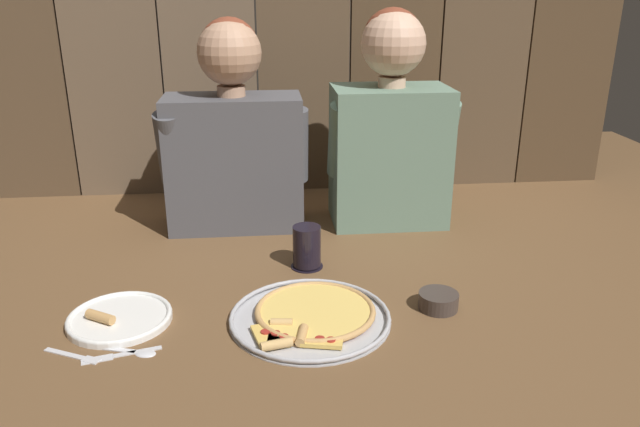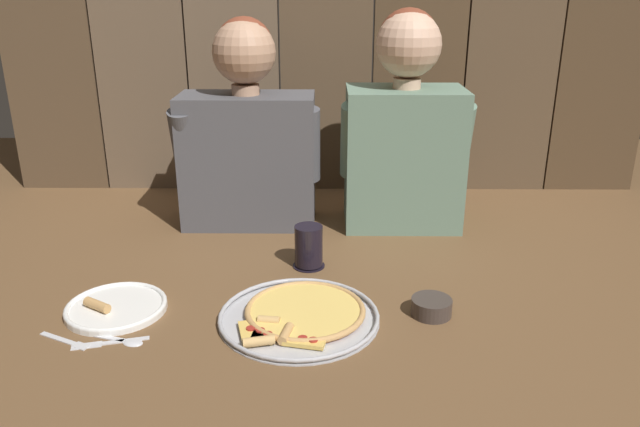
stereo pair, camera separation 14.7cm
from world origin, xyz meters
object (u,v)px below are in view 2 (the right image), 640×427
Objects in this scene: pizza_tray at (302,315)px; dipping_bowl at (433,306)px; dinner_plate at (118,307)px; diner_left at (249,134)px; diner_right at (406,129)px; drinking_glass at (310,247)px.

pizza_tray is 0.29m from dipping_bowl.
dinner_plate is 0.71m from dipping_bowl.
dipping_bowl is 0.78m from diner_left.
dipping_bowl is (0.29, 0.02, 0.01)m from pizza_tray.
dinner_plate is at bearing -113.60° from diner_left.
diner_right reaches higher than dipping_bowl.
diner_left is 0.46m from diner_right.
drinking_glass is at bearing 87.62° from pizza_tray.
diner_right reaches higher than dinner_plate.
dinner_plate is 0.94m from diner_right.
diner_right is at bearing 0.01° from diner_left.
drinking_glass is 0.38m from dipping_bowl.
dinner_plate is at bearing -151.11° from drinking_glass.
pizza_tray is 0.42m from dinner_plate.
diner_right is at bearing 90.57° from dipping_bowl.
pizza_tray is at bearing -4.39° from dinner_plate.
dipping_bowl is at bearing -41.48° from drinking_glass.
drinking_glass reaches higher than pizza_tray.
drinking_glass is at bearing -130.85° from diner_right.
dinner_plate is 0.36× the size of diner_right.
drinking_glass is 1.24× the size of dipping_bowl.
pizza_tray is 1.57× the size of dinner_plate.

